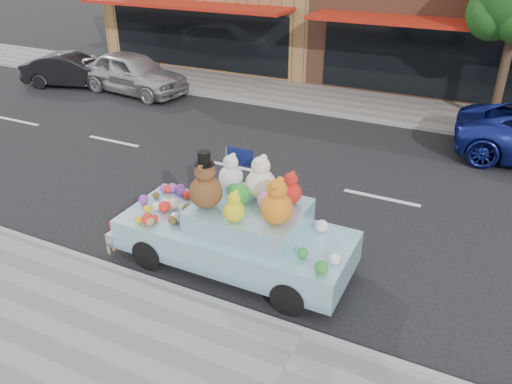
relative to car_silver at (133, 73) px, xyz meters
The scene contains 7 objects.
ground 11.43m from the car_silver, 22.00° to the right, with size 120.00×120.00×0.00m, color black.
far_sidewalk 10.83m from the car_silver, 11.91° to the left, with size 60.00×3.00×0.12m, color gray.
near_kerb 14.08m from the car_silver, 41.25° to the right, with size 60.00×0.12×0.13m, color gray.
far_kerb 10.62m from the car_silver, ahead, with size 60.00×0.12×0.13m, color gray.
car_silver is the anchor object (origin of this frame).
car_dark 2.72m from the car_silver, behind, with size 1.34×3.85×1.27m, color black.
art_car 11.91m from the car_silver, 42.73° to the right, with size 4.49×1.78×2.38m.
Camera 1 is at (1.86, -10.53, 5.63)m, focal length 35.00 mm.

